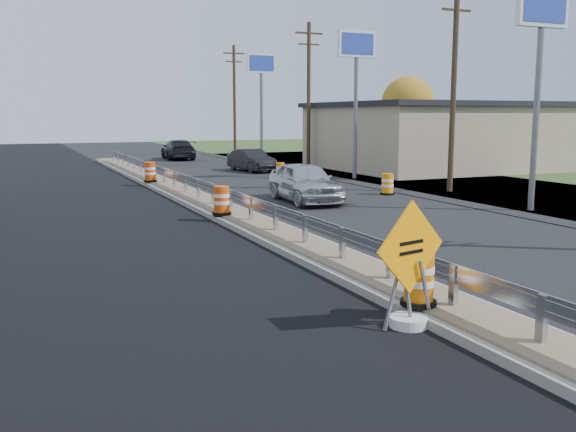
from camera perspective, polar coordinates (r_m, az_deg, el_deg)
name	(u,v)px	position (r m, az deg, el deg)	size (l,w,h in m)	color
ground	(305,251)	(16.56, 1.53, -3.12)	(140.00, 140.00, 0.00)	black
milled_overlay	(84,209)	(25.01, -17.68, 0.59)	(7.20, 120.00, 0.01)	black
median	(214,207)	(23.91, -6.64, 0.84)	(1.60, 55.00, 0.23)	gray
guardrail	(206,187)	(24.78, -7.34, 2.55)	(0.10, 46.15, 0.72)	silver
retail_building_near	(463,135)	(44.49, 15.30, 6.97)	(18.50, 12.50, 4.27)	tan
pylon_sign_south	(541,28)	(24.96, 21.59, 15.29)	(2.20, 0.30, 7.90)	slate
pylon_sign_mid	(356,58)	(35.37, 6.10, 13.80)	(2.20, 0.30, 7.90)	slate
pylon_sign_north	(261,73)	(48.01, -2.40, 12.56)	(2.20, 0.30, 7.90)	slate
utility_pole_smid	(454,82)	(29.99, 14.52, 11.50)	(1.90, 0.26, 9.40)	#473523
utility_pole_nmid	(309,92)	(42.83, 1.85, 10.93)	(1.90, 0.26, 9.40)	#473523
utility_pole_north	(234,98)	(56.73, -4.78, 10.42)	(1.90, 0.26, 9.40)	#473523
tree_far_yellow	(408,103)	(58.73, 10.59, 9.86)	(4.62, 4.62, 6.86)	#473523
caution_sign	(409,296)	(10.76, 10.73, -6.97)	(1.50, 0.64, 2.12)	white
barrel_median_near	(419,280)	(11.27, 11.57, -5.57)	(0.63, 0.63, 0.92)	black
barrel_median_mid	(222,201)	(21.10, -5.92, 1.33)	(0.64, 0.64, 0.93)	black
barrel_median_far	(150,172)	(32.09, -12.17, 3.81)	(0.66, 0.66, 0.96)	black
barrel_shoulder_near	(388,184)	(28.51, 8.84, 2.79)	(0.64, 0.64, 0.93)	black
barrel_shoulder_mid	(280,171)	(35.75, -0.67, 4.06)	(0.58, 0.58, 0.85)	black
car_silver	(305,182)	(25.78, 1.50, 3.04)	(1.90, 4.72, 1.61)	silver
car_dark_mid	(252,160)	(40.00, -3.26, 4.97)	(1.45, 4.16, 1.37)	black
car_dark_far	(178,149)	(51.63, -9.74, 5.85)	(2.17, 5.33, 1.55)	black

